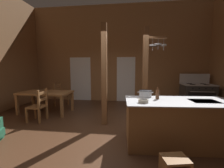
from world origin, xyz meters
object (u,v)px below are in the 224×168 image
(step_stool, at_px, (175,166))
(dining_table, at_px, (46,94))
(ladderback_chair_by_post, at_px, (60,95))
(stove_range, at_px, (197,96))
(bottle_tall_on_counter, at_px, (157,94))
(mixing_bowl_on_counter, at_px, (143,101))
(kitchen_island, at_px, (179,122))
(stockpot_on_counter, at_px, (145,94))
(ladderback_chair_near_window, at_px, (39,106))

(step_stool, xyz_separation_m, dining_table, (-3.53, 2.60, 0.47))
(dining_table, height_order, ladderback_chair_by_post, ladderback_chair_by_post)
(step_stool, bearing_deg, stove_range, 62.93)
(bottle_tall_on_counter, bearing_deg, stove_range, 53.85)
(dining_table, height_order, mixing_bowl_on_counter, mixing_bowl_on_counter)
(kitchen_island, relative_size, ladderback_chair_by_post, 2.33)
(stove_range, bearing_deg, kitchen_island, -119.23)
(kitchen_island, bearing_deg, mixing_bowl_on_counter, -161.13)
(stockpot_on_counter, distance_m, mixing_bowl_on_counter, 0.56)
(step_stool, height_order, mixing_bowl_on_counter, mixing_bowl_on_counter)
(ladderback_chair_near_window, xyz_separation_m, stockpot_on_counter, (2.99, -0.54, 0.53))
(ladderback_chair_by_post, bearing_deg, stove_range, 3.52)
(step_stool, xyz_separation_m, mixing_bowl_on_counter, (-0.39, 0.72, 0.76))
(bottle_tall_on_counter, bearing_deg, stockpot_on_counter, 138.92)
(kitchen_island, bearing_deg, ladderback_chair_near_window, 167.01)
(dining_table, relative_size, stockpot_on_counter, 4.85)
(step_stool, bearing_deg, mixing_bowl_on_counter, 118.42)
(stove_range, height_order, ladderback_chair_by_post, stove_range)
(mixing_bowl_on_counter, bearing_deg, ladderback_chair_by_post, 137.54)
(stove_range, xyz_separation_m, ladderback_chair_by_post, (-5.46, -0.34, -0.03))
(ladderback_chair_near_window, xyz_separation_m, mixing_bowl_on_counter, (2.89, -1.10, 0.49))
(step_stool, bearing_deg, bottle_tall_on_counter, 93.50)
(stove_range, relative_size, bottle_tall_on_counter, 5.13)
(step_stool, height_order, dining_table, dining_table)
(stove_range, distance_m, stockpot_on_counter, 3.50)
(stockpot_on_counter, bearing_deg, kitchen_island, -24.42)
(stockpot_on_counter, height_order, bottle_tall_on_counter, bottle_tall_on_counter)
(kitchen_island, relative_size, ladderback_chair_near_window, 2.33)
(kitchen_island, height_order, mixing_bowl_on_counter, mixing_bowl_on_counter)
(ladderback_chair_by_post, distance_m, bottle_tall_on_counter, 4.25)
(kitchen_island, distance_m, step_stool, 1.08)
(ladderback_chair_by_post, relative_size, bottle_tall_on_counter, 3.69)
(bottle_tall_on_counter, bearing_deg, ladderback_chair_near_window, 167.00)
(kitchen_island, xyz_separation_m, mixing_bowl_on_counter, (-0.75, -0.26, 0.49))
(ladderback_chair_near_window, bearing_deg, stove_range, 21.37)
(mixing_bowl_on_counter, relative_size, bottle_tall_on_counter, 0.73)
(step_stool, bearing_deg, kitchen_island, 69.87)
(stockpot_on_counter, height_order, mixing_bowl_on_counter, stockpot_on_counter)
(stockpot_on_counter, xyz_separation_m, bottle_tall_on_counter, (0.23, -0.20, 0.03))
(stove_range, distance_m, step_stool, 4.37)
(kitchen_island, bearing_deg, stockpot_on_counter, 155.58)
(mixing_bowl_on_counter, distance_m, bottle_tall_on_counter, 0.48)
(step_stool, height_order, bottle_tall_on_counter, bottle_tall_on_counter)
(bottle_tall_on_counter, bearing_deg, step_stool, -86.50)
(kitchen_island, distance_m, dining_table, 4.22)
(step_stool, relative_size, bottle_tall_on_counter, 1.59)
(ladderback_chair_by_post, bearing_deg, kitchen_island, -33.79)
(kitchen_island, xyz_separation_m, stockpot_on_counter, (-0.65, 0.30, 0.53))
(ladderback_chair_by_post, distance_m, mixing_bowl_on_counter, 4.21)
(kitchen_island, distance_m, ladderback_chair_by_post, 4.61)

